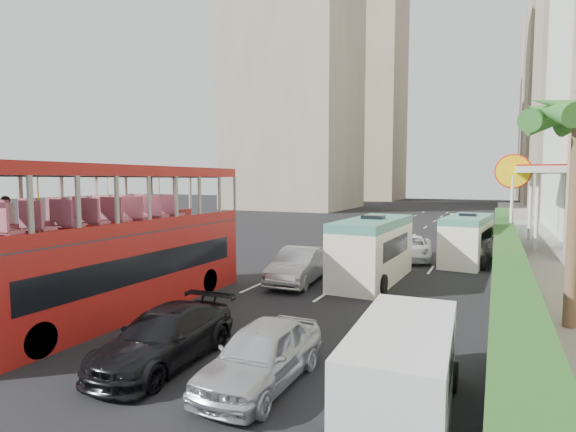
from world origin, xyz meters
The scene contains 19 objects.
ground_plane centered at (0.00, 0.00, 0.00)m, with size 200.00×200.00×0.00m, color black.
double_decker_bus centered at (-6.00, 0.00, 2.53)m, with size 2.50×11.00×5.06m, color #A51B17.
car_silver_lane_a centered at (-2.15, 6.55, 0.00)m, with size 1.63×4.69×1.54m, color #B5B7BC.
car_silver_lane_b centered at (1.05, -2.89, 0.00)m, with size 1.64×4.07×1.39m, color #B5B7BC.
car_black centered at (-1.72, -2.84, 0.00)m, with size 1.86×4.57×1.33m, color black.
van_asset centered at (1.35, 14.69, 0.00)m, with size 2.22×4.83×1.34m, color silver.
minibus_near centered at (0.72, 8.27, 1.42)m, with size 2.13×6.39×2.83m, color silver.
minibus_far centered at (4.32, 14.99, 1.30)m, with size 1.95×5.85×2.60m, color silver.
panel_van_near centered at (4.16, -2.85, 0.89)m, with size 1.78×4.44×1.78m, color silver.
panel_van_far centered at (3.81, 22.63, 1.00)m, with size 1.99×4.98×1.99m, color silver.
sidewalk centered at (9.00, 25.00, 0.09)m, with size 6.00×120.00×0.18m, color #99968C.
kerb_wall centered at (6.20, 14.00, 0.68)m, with size 0.30×44.00×1.00m, color silver.
hedge centered at (6.20, 14.00, 1.53)m, with size 1.10×44.00×0.70m, color #2D6626.
palm_tree centered at (7.80, 4.00, 3.38)m, with size 0.36×0.36×6.40m, color brown.
shell_station centered at (10.00, 23.00, 2.75)m, with size 6.50×8.00×5.50m, color silver.
tower_far_a centered at (17.00, 82.00, 22.00)m, with size 14.00×14.00×44.00m, color tan.
tower_far_b centered at (17.00, 104.00, 20.00)m, with size 14.00×14.00×40.00m, color tan.
tower_left_a centered at (-24.00, 55.00, 26.00)m, with size 18.00×18.00×52.00m, color tan.
tower_left_b centered at (-22.00, 90.00, 23.00)m, with size 16.00×16.00×46.00m, color tan.
Camera 1 is at (5.69, -11.48, 4.59)m, focal length 28.00 mm.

